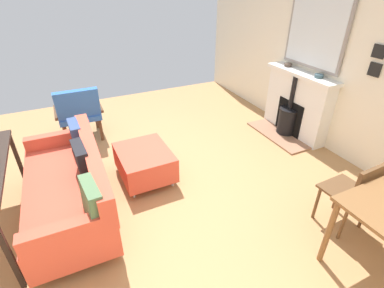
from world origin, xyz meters
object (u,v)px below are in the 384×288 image
fireplace (295,107)px  armchair_accent (79,111)px  mantel_bowl_near (288,65)px  dining_chair_near_fireplace (355,191)px  mantel_bowl_far (319,76)px  ottoman (145,162)px  sofa (71,187)px

fireplace → armchair_accent: fireplace is taller
mantel_bowl_near → dining_chair_near_fireplace: 2.44m
mantel_bowl_far → dining_chair_near_fireplace: size_ratio=0.15×
fireplace → ottoman: fireplace is taller
sofa → ottoman: bearing=-163.2°
sofa → ottoman: (-0.87, -0.26, -0.10)m
mantel_bowl_near → armchair_accent: 3.30m
fireplace → mantel_bowl_near: 0.67m
dining_chair_near_fireplace → sofa: bearing=-30.0°
sofa → dining_chair_near_fireplace: (-2.45, 1.41, 0.14)m
fireplace → dining_chair_near_fireplace: 2.07m
mantel_bowl_far → armchair_accent: bearing=-25.8°
ottoman → dining_chair_near_fireplace: dining_chair_near_fireplace is taller
ottoman → armchair_accent: size_ratio=0.86×
mantel_bowl_near → sofa: size_ratio=0.07×
ottoman → armchair_accent: 1.51m
fireplace → sofa: (3.40, 0.42, -0.11)m
fireplace → sofa: bearing=7.1°
dining_chair_near_fireplace → armchair_accent: bearing=-54.7°
dining_chair_near_fireplace → ottoman: bearing=-46.7°
fireplace → armchair_accent: 3.34m
sofa → ottoman: size_ratio=2.32×
fireplace → mantel_bowl_far: mantel_bowl_far is taller
sofa → mantel_bowl_far: bearing=-177.9°
ottoman → dining_chair_near_fireplace: bearing=133.3°
mantel_bowl_far → mantel_bowl_near: bearing=-90.0°
mantel_bowl_near → sofa: 3.57m
mantel_bowl_near → mantel_bowl_far: 0.63m
mantel_bowl_near → mantel_bowl_far: size_ratio=0.96×
ottoman → dining_chair_near_fireplace: size_ratio=0.93×
fireplace → dining_chair_near_fireplace: (0.95, 1.84, 0.03)m
sofa → armchair_accent: size_ratio=1.98×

